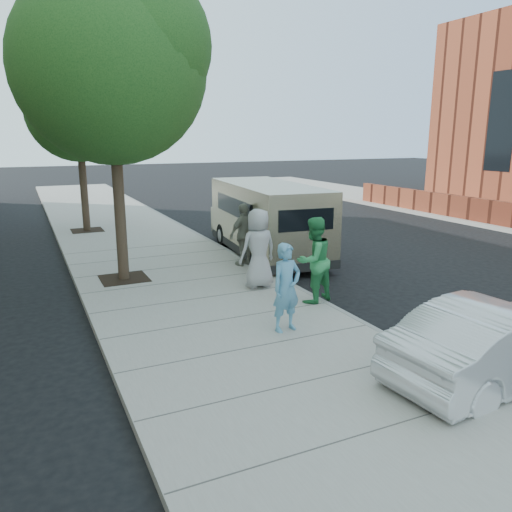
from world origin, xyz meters
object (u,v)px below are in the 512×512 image
person_green_shirt (314,260)px  person_striped_polo (244,234)px  tree_near (112,60)px  tree_far (78,106)px  person_gray_shirt (258,248)px  parking_meter (259,236)px  person_officer (286,288)px  sedan (500,342)px  van (266,218)px

person_green_shirt → person_striped_polo: person_green_shirt is taller
tree_near → tree_far: bearing=90.0°
person_gray_shirt → person_striped_polo: 2.20m
tree_far → person_gray_shirt: size_ratio=3.33×
parking_meter → person_gray_shirt: bearing=-110.9°
person_officer → person_green_shirt: (1.36, 1.25, 0.11)m
tree_far → parking_meter: bearing=-67.4°
sedan → person_striped_polo: 7.95m
parking_meter → van: (1.24, 2.08, 0.09)m
parking_meter → person_striped_polo: bearing=103.6°
tree_near → sedan: tree_near is taller
tree_near → van: (4.74, 1.27, -4.31)m
tree_near → tree_far: (-0.00, 7.60, -0.66)m
parking_meter → person_gray_shirt: 1.52m
person_striped_polo → sedan: bearing=78.4°
sedan → person_green_shirt: bearing=5.5°
tree_near → van: size_ratio=1.17×
parking_meter → person_officer: 4.38m
sedan → van: bearing=-8.2°
sedan → person_officer: bearing=30.7°
person_green_shirt → person_gray_shirt: 1.65m
tree_far → van: 8.71m
person_gray_shirt → parking_meter: bearing=-122.4°
van → person_green_shirt: size_ratio=3.35×
parking_meter → person_officer: size_ratio=0.80×
person_striped_polo → tree_far: bearing=-83.9°
van → person_striped_polo: van is taller
tree_near → sedan: 10.24m
tree_far → person_officer: (2.09, -12.54, -3.88)m
tree_far → tree_near: bearing=-90.0°
person_gray_shirt → van: bearing=-125.1°
person_green_shirt → tree_near: bearing=-62.4°
person_green_shirt → person_striped_polo: (-0.06, 3.66, -0.07)m
tree_far → parking_meter: (3.50, -8.40, -3.74)m
person_striped_polo → tree_near: bearing=-18.5°
parking_meter → person_striped_polo: person_striped_polo is taller
parking_meter → sedan: size_ratio=0.34×
person_officer → person_striped_polo: (1.31, 4.90, 0.04)m
van → person_officer: van is taller
tree_far → sedan: (4.25, -15.53, -4.22)m
van → person_gray_shirt: (-1.92, -3.44, -0.11)m
person_officer → person_striped_polo: person_striped_polo is taller
tree_near → person_green_shirt: size_ratio=3.91×
person_green_shirt → parking_meter: bearing=-106.4°
van → person_striped_polo: size_ratio=3.59×
tree_near → person_officer: bearing=-67.1°
person_officer → person_striped_polo: size_ratio=0.95×
parking_meter → van: 2.42m
parking_meter → person_striped_polo: 0.78m
tree_near → sedan: size_ratio=1.86×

